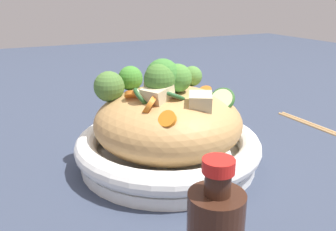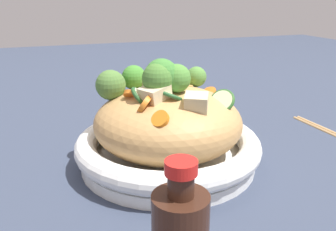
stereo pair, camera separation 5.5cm
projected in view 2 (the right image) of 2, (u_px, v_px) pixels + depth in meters
name	position (u px, v px, depth m)	size (l,w,h in m)	color
ground_plane	(168.00, 163.00, 0.58)	(3.00, 3.00, 0.00)	#313A4D
serving_bowl	(168.00, 148.00, 0.57)	(0.29, 0.29, 0.05)	white
noodle_heap	(168.00, 122.00, 0.56)	(0.23, 0.23, 0.11)	tan
broccoli_florets	(148.00, 80.00, 0.54)	(0.14, 0.20, 0.08)	#9EB87A
carrot_coins	(157.00, 98.00, 0.52)	(0.14, 0.18, 0.04)	orange
zucchini_slices	(179.00, 98.00, 0.51)	(0.07, 0.16, 0.04)	beige
chicken_chunks	(169.00, 92.00, 0.53)	(0.16, 0.11, 0.04)	beige
chopsticks_pair	(335.00, 133.00, 0.69)	(0.23, 0.03, 0.01)	tan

